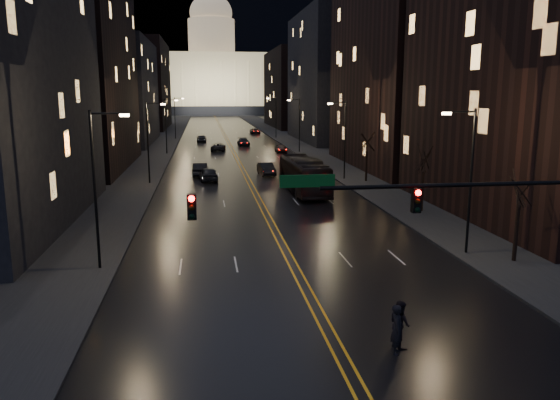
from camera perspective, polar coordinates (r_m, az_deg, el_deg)
name	(u,v)px	position (r m, az deg, el deg)	size (l,w,h in m)	color
ground	(329,334)	(23.48, 5.19, -13.82)	(900.00, 900.00, 0.00)	black
road	(222,130)	(151.12, -6.10, 7.31)	(20.00, 320.00, 0.02)	black
sidewalk_left	(170,130)	(151.30, -11.45, 7.19)	(8.00, 320.00, 0.16)	black
sidewalk_right	(273,129)	(152.22, -0.78, 7.43)	(8.00, 320.00, 0.16)	black
center_line	(222,130)	(151.12, -6.10, 7.32)	(0.62, 320.00, 0.01)	orange
building_left_mid	(75,60)	(76.52, -20.63, 13.52)	(12.00, 30.00, 28.00)	black
building_left_far	(120,92)	(113.85, -16.34, 10.74)	(12.00, 34.00, 20.00)	black
building_left_dist	(145,85)	(161.52, -13.94, 11.55)	(12.00, 40.00, 24.00)	black
building_right_near	(536,65)	(48.34, 25.21, 12.60)	(12.00, 26.00, 24.00)	black
building_right_tall	(403,21)	(75.88, 12.74, 17.76)	(12.00, 30.00, 38.00)	black
building_right_mid	(329,78)	(115.71, 5.14, 12.62)	(12.00, 34.00, 26.00)	black
building_right_dist	(292,89)	(162.80, 1.25, 11.51)	(12.00, 40.00, 22.00)	black
mountain_ridge	(265,14)	(406.98, -1.63, 18.90)	(520.00, 60.00, 130.00)	black
capitol	(212,78)	(270.86, -7.07, 12.58)	(90.00, 50.00, 58.50)	black
traffic_signal	(471,211)	(23.88, 19.36, -1.07)	(17.29, 0.45, 7.00)	black
streetlamp_right_near	(468,174)	(34.87, 19.08, 2.60)	(2.13, 0.25, 9.00)	black
streetlamp_left_near	(98,182)	(31.63, -18.50, 1.82)	(2.13, 0.25, 9.00)	black
streetlamp_right_mid	(343,136)	(62.92, 6.65, 6.67)	(2.13, 0.25, 9.00)	black
streetlamp_left_mid	(149,138)	(61.18, -13.49, 6.32)	(2.13, 0.25, 9.00)	black
streetlamp_right_far	(298,122)	(92.20, 1.94, 8.13)	(2.13, 0.25, 9.00)	black
streetlamp_left_far	(167,123)	(91.03, -11.73, 7.87)	(2.13, 0.25, 9.00)	black
streetlamp_right_dist	(275,115)	(121.84, -0.51, 8.86)	(2.13, 0.25, 9.00)	black
streetlamp_left_dist	(176,116)	(120.95, -10.84, 8.65)	(2.13, 0.25, 9.00)	black
tree_right_near	(520,188)	(34.30, 23.79, 1.18)	(2.40, 2.40, 6.65)	black
tree_right_mid	(424,159)	(46.65, 14.81, 4.16)	(2.40, 2.40, 6.65)	black
tree_right_far	(367,142)	(61.64, 9.08, 6.00)	(2.40, 2.40, 6.65)	black
bus	(304,175)	(55.06, 2.51, 2.61)	(2.93, 12.52, 3.49)	black
oncoming_car_a	(208,174)	(62.71, -7.49, 2.71)	(1.92, 4.76, 1.62)	black
oncoming_car_b	(200,169)	(66.94, -8.34, 3.20)	(1.69, 4.83, 1.59)	black
oncoming_car_c	(218,147)	(95.56, -6.46, 5.53)	(2.26, 4.90, 1.36)	black
oncoming_car_d	(202,139)	(113.66, -8.20, 6.37)	(1.94, 4.78, 1.39)	black
receding_car_a	(266,169)	(66.72, -1.45, 3.25)	(1.60, 4.58, 1.51)	black
receding_car_b	(281,148)	(91.96, 0.10, 5.41)	(1.73, 4.30, 1.47)	black
receding_car_c	(244,142)	(104.13, -3.83, 6.05)	(2.03, 5.00, 1.45)	black
receding_car_d	(255,131)	(135.12, -2.62, 7.21)	(2.28, 4.94, 1.37)	black
pedestrian_a	(397,329)	(21.92, 12.15, -13.08)	(0.72, 0.47, 1.98)	black
pedestrian_b	(400,324)	(22.51, 12.41, -12.52)	(0.93, 0.51, 1.91)	black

